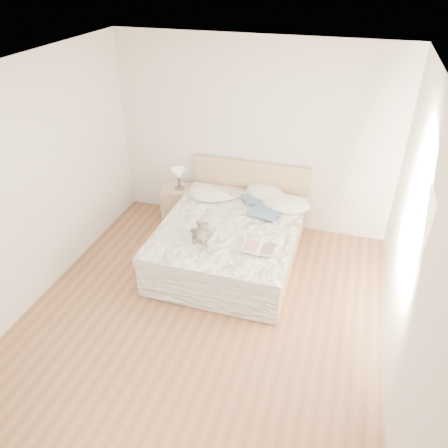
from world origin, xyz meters
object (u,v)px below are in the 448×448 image
Objects in this scene: table_lamp at (179,175)px; teddy_bear at (200,239)px; photo_book at (219,196)px; bed at (231,239)px; nightstand at (179,204)px; childrens_book at (260,248)px.

teddy_bear is (0.78, -1.29, -0.14)m from table_lamp.
bed is at bearing -91.00° from photo_book.
nightstand is at bearing 146.12° from table_lamp.
table_lamp is 0.79× the size of childrens_book.
photo_book is 1.09× the size of teddy_bear.
table_lamp reaches higher than nightstand.
photo_book is (0.71, -0.20, 0.35)m from nightstand.
childrens_book is 0.73m from teddy_bear.
nightstand is 0.82m from photo_book.
nightstand is at bearing 140.84° from childrens_book.
childrens_book reaches higher than nightstand.
nightstand is at bearing 131.31° from photo_book.
teddy_bear is (-0.23, -0.59, 0.34)m from bed.
table_lamp is at bearing 140.72° from childrens_book.
childrens_book is at bearing -39.44° from nightstand.
bed reaches higher than childrens_book.
teddy_bear is (0.10, -1.12, 0.02)m from photo_book.
photo_book is 0.82× the size of childrens_book.
childrens_book is at bearing -47.65° from bed.
photo_book is at bearing 128.01° from childrens_book.
table_lamp is (-1.01, 0.70, 0.48)m from bed.
bed reaches higher than teddy_bear.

